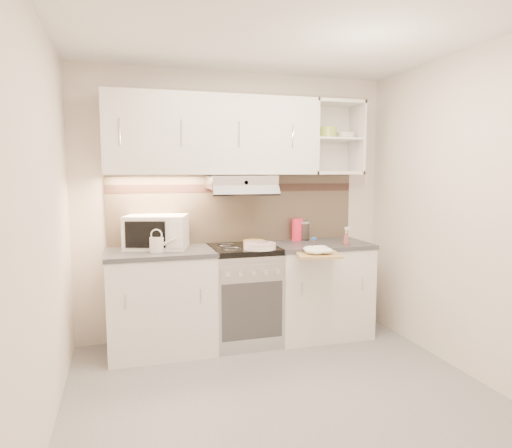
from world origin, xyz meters
name	(u,v)px	position (x,y,z in m)	size (l,w,h in m)	color
ground	(284,397)	(0.00, 0.00, 0.00)	(3.00, 3.00, 0.00)	gray
room_shell	(269,165)	(0.00, 0.37, 1.63)	(3.04, 2.84, 2.52)	silver
base_cabinet_left	(161,303)	(-0.75, 1.10, 0.43)	(0.90, 0.60, 0.86)	white
worktop_left	(160,252)	(-0.75, 1.10, 0.88)	(0.92, 0.62, 0.04)	#47474C
base_cabinet_right	(319,291)	(0.75, 1.10, 0.43)	(0.90, 0.60, 0.86)	white
worktop_right	(319,245)	(0.75, 1.10, 0.88)	(0.92, 0.62, 0.04)	#47474C
electric_range	(244,294)	(0.00, 1.10, 0.45)	(0.60, 0.60, 0.90)	#B7B7BC
microwave	(157,232)	(-0.76, 1.22, 1.05)	(0.61, 0.51, 0.29)	white
watering_can	(158,244)	(-0.77, 1.01, 0.97)	(0.23, 0.14, 0.20)	silver
plate_stack	(260,246)	(0.10, 0.92, 0.93)	(0.28, 0.28, 0.06)	white
bread_loaf	(254,243)	(0.10, 1.10, 0.93)	(0.20, 0.20, 0.05)	#B78245
pink_pitcher	(297,229)	(0.60, 1.30, 1.01)	(0.12, 0.11, 0.22)	#FF2248
glass_jar	(305,231)	(0.67, 1.28, 1.00)	(0.10, 0.10, 0.19)	white
spice_jar	(314,242)	(0.61, 0.92, 0.94)	(0.05, 0.05, 0.08)	white
spray_bottle	(346,238)	(0.93, 0.90, 0.97)	(0.07, 0.07, 0.18)	pink
cutting_board	(318,255)	(0.55, 0.67, 0.87)	(0.36, 0.32, 0.02)	tan
dish_towel	(320,249)	(0.57, 0.68, 0.92)	(0.28, 0.23, 0.07)	beige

